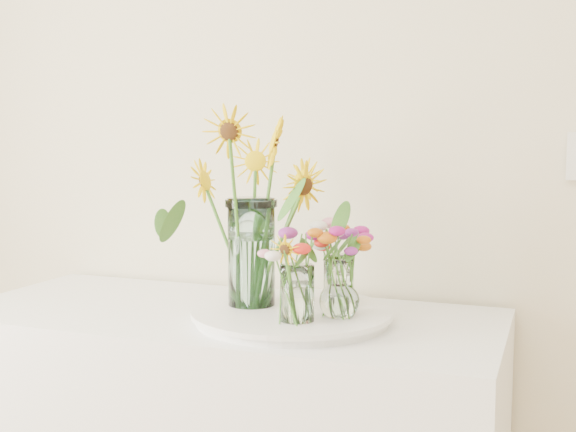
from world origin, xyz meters
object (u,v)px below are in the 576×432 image
(mason_jar, at_px, (251,253))
(small_vase_c, at_px, (339,281))
(small_vase_b, at_px, (339,289))
(tray, at_px, (292,316))
(small_vase_a, at_px, (297,294))

(mason_jar, distance_m, small_vase_c, 0.23)
(mason_jar, height_order, small_vase_c, mason_jar)
(mason_jar, bearing_deg, small_vase_b, -8.40)
(small_vase_b, relative_size, small_vase_c, 1.05)
(tray, bearing_deg, small_vase_a, -63.69)
(mason_jar, distance_m, small_vase_b, 0.25)
(small_vase_a, relative_size, small_vase_b, 0.97)
(small_vase_a, xyz_separation_m, small_vase_c, (0.04, 0.19, -0.00))
(mason_jar, bearing_deg, tray, -5.73)
(small_vase_c, bearing_deg, mason_jar, -159.22)
(small_vase_b, distance_m, small_vase_c, 0.12)
(tray, relative_size, mason_jar, 1.71)
(small_vase_b, xyz_separation_m, small_vase_c, (-0.04, 0.11, -0.00))
(small_vase_b, bearing_deg, small_vase_c, 107.55)
(tray, distance_m, small_vase_c, 0.15)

